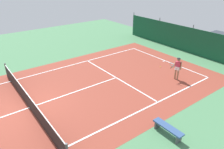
# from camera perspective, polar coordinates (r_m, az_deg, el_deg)

# --- Properties ---
(ground_plane) EXTENTS (36.00, 36.00, 0.00)m
(ground_plane) POSITION_cam_1_polar(r_m,az_deg,el_deg) (13.43, -21.19, -8.28)
(ground_plane) COLOR #4C8456
(court_surface) EXTENTS (11.02, 26.60, 0.01)m
(court_surface) POSITION_cam_1_polar(r_m,az_deg,el_deg) (13.42, -21.19, -8.27)
(court_surface) COLOR brown
(court_surface) RESTS_ON ground
(tennis_net) EXTENTS (10.12, 0.10, 1.10)m
(tennis_net) POSITION_cam_1_polar(r_m,az_deg,el_deg) (13.16, -21.54, -6.44)
(tennis_net) COLOR black
(tennis_net) RESTS_ON ground
(back_fence) EXTENTS (16.30, 0.98, 2.70)m
(back_fence) POSITION_cam_1_polar(r_m,az_deg,el_deg) (22.29, 20.81, 7.35)
(back_fence) COLOR #14472D
(back_fence) RESTS_ON ground
(tennis_player) EXTENTS (0.61, 0.81, 1.64)m
(tennis_player) POSITION_cam_1_polar(r_m,az_deg,el_deg) (15.94, 17.10, 1.89)
(tennis_player) COLOR #9E7051
(tennis_player) RESTS_ON ground
(tennis_ball_near_player) EXTENTS (0.07, 0.07, 0.07)m
(tennis_ball_near_player) POSITION_cam_1_polar(r_m,az_deg,el_deg) (18.05, 12.80, 2.05)
(tennis_ball_near_player) COLOR #CCDB33
(tennis_ball_near_player) RESTS_ON ground
(tennis_ball_midcourt) EXTENTS (0.07, 0.07, 0.07)m
(tennis_ball_midcourt) POSITION_cam_1_polar(r_m,az_deg,el_deg) (18.19, -10.11, 2.50)
(tennis_ball_midcourt) COLOR #CCDB33
(tennis_ball_midcourt) RESTS_ON ground
(parked_car) EXTENTS (2.09, 4.24, 1.68)m
(parked_car) POSITION_cam_1_polar(r_m,az_deg,el_deg) (23.84, 26.23, 7.95)
(parked_car) COLOR navy
(parked_car) RESTS_ON ground
(courtside_bench) EXTENTS (1.60, 0.40, 0.49)m
(courtside_bench) POSITION_cam_1_polar(r_m,az_deg,el_deg) (10.85, 14.74, -13.81)
(courtside_bench) COLOR #335184
(courtside_bench) RESTS_ON ground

